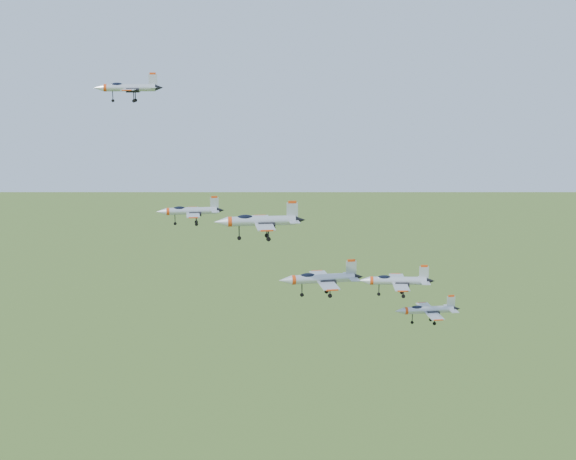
{
  "coord_description": "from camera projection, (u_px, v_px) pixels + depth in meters",
  "views": [
    {
      "loc": [
        9.56,
        -125.56,
        161.36
      ],
      "look_at": [
        2.09,
        -0.73,
        134.81
      ],
      "focal_mm": 50.0,
      "sensor_mm": 36.0,
      "label": 1
    }
  ],
  "objects": [
    {
      "name": "jet_left_low",
      "position": [
        396.0,
        281.0,
        134.14
      ],
      "size": [
        12.84,
        10.58,
        3.44
      ],
      "rotation": [
        0.0,
        0.0,
        0.04
      ],
      "color": "#ADB4BB"
    },
    {
      "name": "jet_right_low",
      "position": [
        320.0,
        278.0,
        122.09
      ],
      "size": [
        13.15,
        11.11,
        3.55
      ],
      "rotation": [
        0.0,
        0.0,
        0.23
      ],
      "color": "#ADB4BB"
    },
    {
      "name": "jet_trail",
      "position": [
        427.0,
        310.0,
        130.2
      ],
      "size": [
        11.03,
        9.27,
        2.96
      ],
      "rotation": [
        0.0,
        0.0,
        0.19
      ],
      "color": "#ADB4BB"
    },
    {
      "name": "jet_left_high",
      "position": [
        190.0,
        211.0,
        129.65
      ],
      "size": [
        11.01,
        9.25,
        2.95
      ],
      "rotation": [
        0.0,
        0.0,
        0.19
      ],
      "color": "#ADB4BB"
    },
    {
      "name": "jet_lead",
      "position": [
        128.0,
        88.0,
        137.9
      ],
      "size": [
        12.03,
        10.01,
        3.21
      ],
      "rotation": [
        0.0,
        0.0,
        0.11
      ],
      "color": "#ADB4BB"
    },
    {
      "name": "jet_right_high",
      "position": [
        259.0,
        221.0,
        112.81
      ],
      "size": [
        13.0,
        10.91,
        3.49
      ],
      "rotation": [
        0.0,
        0.0,
        0.18
      ],
      "color": "#ADB4BB"
    }
  ]
}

